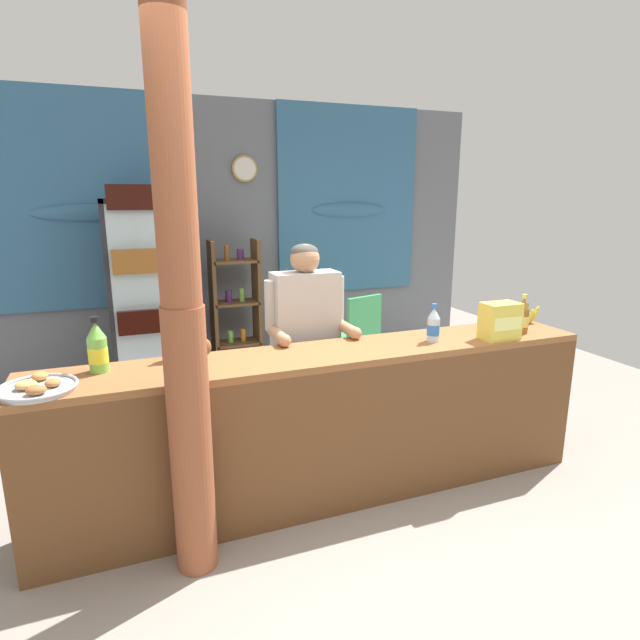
{
  "coord_description": "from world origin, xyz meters",
  "views": [
    {
      "loc": [
        -1.19,
        -2.31,
        1.8
      ],
      "look_at": [
        -0.05,
        0.61,
        1.04
      ],
      "focal_mm": 29.1,
      "sensor_mm": 36.0,
      "label": 1
    }
  ],
  "objects_px": {
    "soda_bottle_orange_soda": "(172,345)",
    "banana_bunch": "(526,316)",
    "drink_fridge": "(151,285)",
    "soda_bottle_water": "(433,326)",
    "soda_bottle_iced_tea": "(523,317)",
    "plastic_lawn_chair": "(355,331)",
    "bottle_shelf_rack": "(236,307)",
    "stall_counter": "(335,416)",
    "soda_bottle_lime_soda": "(98,349)",
    "pastry_tray": "(37,387)",
    "shopkeeper": "(306,328)",
    "timber_post": "(183,318)",
    "snack_box_instant_noodle": "(500,321)"
  },
  "relations": [
    {
      "from": "plastic_lawn_chair",
      "to": "snack_box_instant_noodle",
      "type": "height_order",
      "value": "snack_box_instant_noodle"
    },
    {
      "from": "soda_bottle_lime_soda",
      "to": "pastry_tray",
      "type": "height_order",
      "value": "soda_bottle_lime_soda"
    },
    {
      "from": "stall_counter",
      "to": "soda_bottle_water",
      "type": "height_order",
      "value": "soda_bottle_water"
    },
    {
      "from": "soda_bottle_iced_tea",
      "to": "plastic_lawn_chair",
      "type": "bearing_deg",
      "value": 98.91
    },
    {
      "from": "stall_counter",
      "to": "timber_post",
      "type": "height_order",
      "value": "timber_post"
    },
    {
      "from": "bottle_shelf_rack",
      "to": "soda_bottle_iced_tea",
      "type": "height_order",
      "value": "bottle_shelf_rack"
    },
    {
      "from": "soda_bottle_water",
      "to": "pastry_tray",
      "type": "bearing_deg",
      "value": -178.59
    },
    {
      "from": "stall_counter",
      "to": "drink_fridge",
      "type": "relative_size",
      "value": 1.75
    },
    {
      "from": "plastic_lawn_chair",
      "to": "banana_bunch",
      "type": "distance_m",
      "value": 1.87
    },
    {
      "from": "soda_bottle_iced_tea",
      "to": "snack_box_instant_noodle",
      "type": "xyz_separation_m",
      "value": [
        -0.24,
        -0.07,
        0.01
      ]
    },
    {
      "from": "timber_post",
      "to": "pastry_tray",
      "type": "relative_size",
      "value": 7.49
    },
    {
      "from": "stall_counter",
      "to": "timber_post",
      "type": "relative_size",
      "value": 1.25
    },
    {
      "from": "bottle_shelf_rack",
      "to": "snack_box_instant_noodle",
      "type": "bearing_deg",
      "value": -65.5
    },
    {
      "from": "bottle_shelf_rack",
      "to": "shopkeeper",
      "type": "xyz_separation_m",
      "value": [
        0.06,
        -1.9,
        0.23
      ]
    },
    {
      "from": "pastry_tray",
      "to": "banana_bunch",
      "type": "height_order",
      "value": "banana_bunch"
    },
    {
      "from": "drink_fridge",
      "to": "shopkeeper",
      "type": "distance_m",
      "value": 1.85
    },
    {
      "from": "bottle_shelf_rack",
      "to": "plastic_lawn_chair",
      "type": "bearing_deg",
      "value": -25.71
    },
    {
      "from": "bottle_shelf_rack",
      "to": "pastry_tray",
      "type": "height_order",
      "value": "bottle_shelf_rack"
    },
    {
      "from": "banana_bunch",
      "to": "soda_bottle_iced_tea",
      "type": "bearing_deg",
      "value": -137.41
    },
    {
      "from": "timber_post",
      "to": "plastic_lawn_chair",
      "type": "height_order",
      "value": "timber_post"
    },
    {
      "from": "plastic_lawn_chair",
      "to": "soda_bottle_orange_soda",
      "type": "distance_m",
      "value": 2.58
    },
    {
      "from": "banana_bunch",
      "to": "soda_bottle_lime_soda",
      "type": "bearing_deg",
      "value": 179.8
    },
    {
      "from": "shopkeeper",
      "to": "snack_box_instant_noodle",
      "type": "height_order",
      "value": "shopkeeper"
    },
    {
      "from": "soda_bottle_water",
      "to": "soda_bottle_lime_soda",
      "type": "bearing_deg",
      "value": 175.83
    },
    {
      "from": "soda_bottle_lime_soda",
      "to": "banana_bunch",
      "type": "distance_m",
      "value": 2.75
    },
    {
      "from": "stall_counter",
      "to": "drink_fridge",
      "type": "height_order",
      "value": "drink_fridge"
    },
    {
      "from": "soda_bottle_lime_soda",
      "to": "soda_bottle_water",
      "type": "distance_m",
      "value": 1.91
    },
    {
      "from": "plastic_lawn_chair",
      "to": "pastry_tray",
      "type": "height_order",
      "value": "pastry_tray"
    },
    {
      "from": "stall_counter",
      "to": "soda_bottle_iced_tea",
      "type": "bearing_deg",
      "value": 1.06
    },
    {
      "from": "bottle_shelf_rack",
      "to": "pastry_tray",
      "type": "relative_size",
      "value": 3.91
    },
    {
      "from": "pastry_tray",
      "to": "banana_bunch",
      "type": "distance_m",
      "value": 3.02
    },
    {
      "from": "drink_fridge",
      "to": "shopkeeper",
      "type": "height_order",
      "value": "drink_fridge"
    },
    {
      "from": "pastry_tray",
      "to": "soda_bottle_iced_tea",
      "type": "bearing_deg",
      "value": 0.22
    },
    {
      "from": "bottle_shelf_rack",
      "to": "soda_bottle_iced_tea",
      "type": "distance_m",
      "value": 2.81
    },
    {
      "from": "snack_box_instant_noodle",
      "to": "pastry_tray",
      "type": "xyz_separation_m",
      "value": [
        -2.59,
        0.05,
        -0.1
      ]
    },
    {
      "from": "snack_box_instant_noodle",
      "to": "soda_bottle_orange_soda",
      "type": "bearing_deg",
      "value": 171.27
    },
    {
      "from": "bottle_shelf_rack",
      "to": "soda_bottle_lime_soda",
      "type": "bearing_deg",
      "value": -117.87
    },
    {
      "from": "bottle_shelf_rack",
      "to": "pastry_tray",
      "type": "xyz_separation_m",
      "value": [
        -1.45,
        -2.44,
        0.22
      ]
    },
    {
      "from": "soda_bottle_orange_soda",
      "to": "plastic_lawn_chair",
      "type": "bearing_deg",
      "value": 41.51
    },
    {
      "from": "shopkeeper",
      "to": "soda_bottle_water",
      "type": "relative_size",
      "value": 6.3
    },
    {
      "from": "stall_counter",
      "to": "snack_box_instant_noodle",
      "type": "bearing_deg",
      "value": -2.14
    },
    {
      "from": "soda_bottle_lime_soda",
      "to": "banana_bunch",
      "type": "height_order",
      "value": "soda_bottle_lime_soda"
    },
    {
      "from": "drink_fridge",
      "to": "soda_bottle_water",
      "type": "height_order",
      "value": "drink_fridge"
    },
    {
      "from": "bottle_shelf_rack",
      "to": "snack_box_instant_noodle",
      "type": "xyz_separation_m",
      "value": [
        1.14,
        -2.49,
        0.32
      ]
    },
    {
      "from": "soda_bottle_iced_tea",
      "to": "snack_box_instant_noodle",
      "type": "bearing_deg",
      "value": -164.61
    },
    {
      "from": "timber_post",
      "to": "soda_bottle_orange_soda",
      "type": "distance_m",
      "value": 0.57
    },
    {
      "from": "stall_counter",
      "to": "snack_box_instant_noodle",
      "type": "height_order",
      "value": "snack_box_instant_noodle"
    },
    {
      "from": "soda_bottle_orange_soda",
      "to": "banana_bunch",
      "type": "distance_m",
      "value": 2.38
    },
    {
      "from": "snack_box_instant_noodle",
      "to": "plastic_lawn_chair",
      "type": "bearing_deg",
      "value": 91.76
    },
    {
      "from": "pastry_tray",
      "to": "shopkeeper",
      "type": "bearing_deg",
      "value": 19.62
    }
  ]
}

